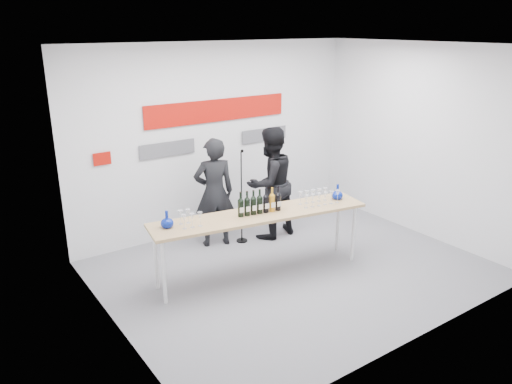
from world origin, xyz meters
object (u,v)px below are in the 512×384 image
Objects in this scene: tasting_table at (260,218)px; mic_stand at (242,214)px; presenter_left at (214,193)px; presenter_right at (270,183)px.

mic_stand is (0.38, 1.04, -0.36)m from tasting_table.
tasting_table is 1.19m from presenter_left.
tasting_table is 2.02× the size of mic_stand.
presenter_left is 0.95× the size of presenter_right.
tasting_table is at bearing 42.71° from presenter_right.
tasting_table is 1.79× the size of presenter_left.
presenter_right is (0.88, -0.22, 0.05)m from presenter_left.
presenter_left is 0.91m from presenter_right.
presenter_left reaches higher than tasting_table.
presenter_right is (0.87, 0.97, 0.07)m from tasting_table.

